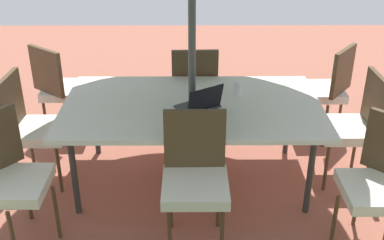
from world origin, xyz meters
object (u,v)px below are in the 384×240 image
(chair_west, at_px, (354,123))
(chair_northeast, at_px, (8,174))
(chair_south, at_px, (194,87))
(chair_southwest, at_px, (326,87))
(chair_northwest, at_px, (382,180))
(dining_table, at_px, (192,109))
(cup, at_px, (238,88))
(chair_southeast, at_px, (61,86))
(chair_north, at_px, (195,174))
(chair_east, at_px, (32,124))
(laptop, at_px, (200,104))

(chair_west, xyz_separation_m, chair_northeast, (2.66, 0.77, 0.00))
(chair_south, relative_size, chair_west, 1.00)
(chair_southwest, relative_size, chair_northwest, 1.00)
(dining_table, relative_size, cup, 18.38)
(chair_south, xyz_separation_m, chair_southeast, (1.33, -0.02, 0.00))
(chair_southeast, relative_size, chair_northwest, 1.00)
(chair_north, xyz_separation_m, chair_northwest, (-1.28, 0.07, 0.00))
(chair_south, xyz_separation_m, cup, (-0.37, 0.61, 0.24))
(chair_west, bearing_deg, chair_northwest, -5.55)
(chair_northwest, bearing_deg, chair_west, 128.93)
(chair_south, height_order, chair_east, same)
(laptop, bearing_deg, chair_west, 150.74)
(chair_south, bearing_deg, chair_southwest, 177.79)
(cup, bearing_deg, chair_northeast, 29.63)
(dining_table, height_order, chair_west, chair_west)
(chair_west, relative_size, chair_southwest, 1.00)
(chair_west, xyz_separation_m, chair_southeast, (2.67, -0.82, 0.00))
(chair_northeast, height_order, chair_east, same)
(chair_west, height_order, chair_southeast, same)
(chair_southeast, distance_m, chair_east, 0.83)
(chair_southeast, relative_size, laptop, 2.43)
(chair_northeast, bearing_deg, cup, -21.65)
(chair_southwest, xyz_separation_m, laptop, (1.27, 0.89, 0.23))
(chair_southeast, relative_size, chair_northeast, 1.00)
(chair_northwest, bearing_deg, chair_south, 171.33)
(chair_west, height_order, laptop, chair_west)
(chair_southwest, bearing_deg, chair_northwest, 37.19)
(chair_northwest, relative_size, cup, 8.46)
(chair_southwest, relative_size, chair_northeast, 1.00)
(chair_south, bearing_deg, laptop, 90.81)
(chair_southwest, distance_m, laptop, 1.57)
(chair_northwest, relative_size, chair_east, 1.00)
(chair_southwest, xyz_separation_m, chair_northeast, (2.63, 1.56, 0.00))
(dining_table, relative_size, chair_south, 2.17)
(chair_west, bearing_deg, laptop, -85.96)
(chair_west, height_order, chair_northwest, same)
(chair_northeast, bearing_deg, chair_north, -51.58)
(dining_table, bearing_deg, chair_east, -0.38)
(dining_table, relative_size, chair_north, 2.17)
(chair_southwest, height_order, laptop, chair_southwest)
(laptop, bearing_deg, chair_southwest, -178.94)
(dining_table, height_order, chair_east, chair_east)
(dining_table, bearing_deg, chair_northeast, 30.40)
(dining_table, height_order, laptop, laptop)
(chair_northwest, distance_m, chair_northeast, 2.60)
(chair_southeast, height_order, laptop, chair_southeast)
(chair_south, relative_size, laptop, 2.43)
(dining_table, bearing_deg, chair_south, -91.94)
(chair_south, xyz_separation_m, chair_north, (0.01, 1.58, 0.00))
(chair_southwest, bearing_deg, chair_north, -1.76)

